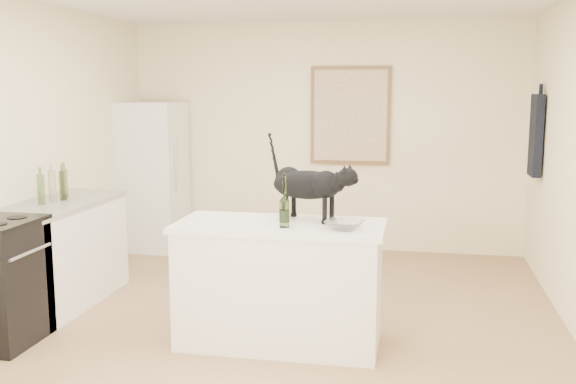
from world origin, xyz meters
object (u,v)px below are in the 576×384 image
Objects in this scene: wine_bottle at (284,204)px; glass_bowl at (344,225)px; black_cat at (308,189)px; fridge at (152,176)px.

glass_bowl is (0.42, -0.00, -0.13)m from wine_bottle.
black_cat is 0.46m from glass_bowl.
fridge is 3.29m from black_cat.
glass_bowl is at bearing -0.26° from wine_bottle.
black_cat is (2.23, -2.40, 0.28)m from fridge.
wine_bottle reaches higher than glass_bowl.
fridge reaches higher than black_cat.
black_cat reaches higher than glass_bowl.
fridge is 3.69m from glass_bowl.
fridge is at bearing 133.33° from glass_bowl.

